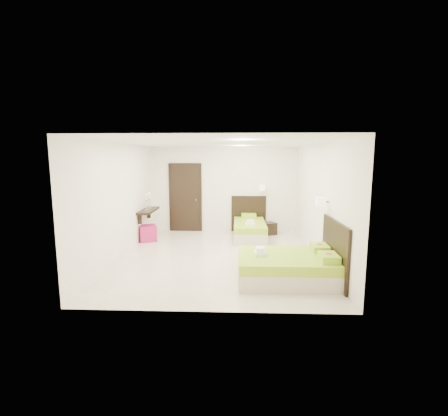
{
  "coord_description": "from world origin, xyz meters",
  "views": [
    {
      "loc": [
        0.4,
        -7.27,
        2.25
      ],
      "look_at": [
        0.1,
        0.3,
        1.1
      ],
      "focal_mm": 26.0,
      "sensor_mm": 36.0,
      "label": 1
    }
  ],
  "objects_px": {
    "bed_single": "(249,228)",
    "nightstand": "(268,228)",
    "bed_double": "(291,265)",
    "ottoman": "(148,233)"
  },
  "relations": [
    {
      "from": "nightstand",
      "to": "ottoman",
      "type": "height_order",
      "value": "ottoman"
    },
    {
      "from": "bed_double",
      "to": "bed_single",
      "type": "bearing_deg",
      "value": 101.1
    },
    {
      "from": "nightstand",
      "to": "ottoman",
      "type": "distance_m",
      "value": 3.53
    },
    {
      "from": "bed_single",
      "to": "nightstand",
      "type": "distance_m",
      "value": 0.7
    },
    {
      "from": "bed_single",
      "to": "ottoman",
      "type": "bearing_deg",
      "value": -168.85
    },
    {
      "from": "bed_double",
      "to": "nightstand",
      "type": "bearing_deg",
      "value": 91.03
    },
    {
      "from": "bed_single",
      "to": "ottoman",
      "type": "height_order",
      "value": "bed_single"
    },
    {
      "from": "bed_single",
      "to": "nightstand",
      "type": "relative_size",
      "value": 4.38
    },
    {
      "from": "ottoman",
      "to": "bed_single",
      "type": "bearing_deg",
      "value": 11.15
    },
    {
      "from": "bed_single",
      "to": "bed_double",
      "type": "bearing_deg",
      "value": -78.9
    }
  ]
}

